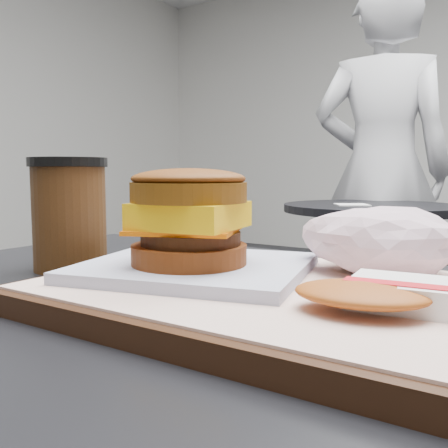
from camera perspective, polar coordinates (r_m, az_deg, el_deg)
serving_tray at (r=0.41m, az=6.12°, el=-8.14°), size 0.38×0.28×0.02m
breakfast_sandwich at (r=0.43m, az=-3.76°, el=-0.67°), size 0.23×0.21×0.09m
hash_brown at (r=0.34m, az=18.87°, el=-7.65°), size 0.12×0.10×0.02m
crumpled_wrapper at (r=0.46m, az=17.33°, el=-1.76°), size 0.13×0.11×0.06m
coffee_cup at (r=0.58m, az=-17.26°, el=1.16°), size 0.09×0.09×0.12m
neighbor_table at (r=2.09m, az=16.46°, el=-3.32°), size 0.70×0.70×0.75m
napkin at (r=2.00m, az=14.40°, el=2.16°), size 0.17×0.17×0.00m
patron at (r=2.51m, az=17.51°, el=5.72°), size 0.72×0.56×1.76m
bg_table_mid at (r=4.42m, az=-3.44°, el=1.87°), size 0.66×0.66×0.75m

